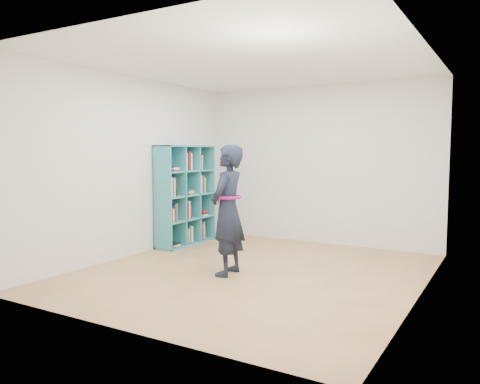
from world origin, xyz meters
The scene contains 9 objects.
floor centered at (0.00, 0.00, 0.00)m, with size 4.50×4.50×0.00m, color #9A6C46.
ceiling centered at (0.00, 0.00, 2.60)m, with size 4.50×4.50×0.00m, color white.
wall_left centered at (-2.00, 0.00, 1.30)m, with size 0.02×4.50×2.60m, color silver.
wall_right centered at (2.00, 0.00, 1.30)m, with size 0.02×4.50×2.60m, color silver.
wall_back centered at (0.00, 2.25, 1.30)m, with size 4.00×0.02×2.60m, color silver.
wall_front centered at (0.00, -2.25, 1.30)m, with size 4.00×0.02×2.60m, color silver.
bookshelf centered at (-1.84, 1.03, 0.80)m, with size 0.35×1.22×1.62m.
person centered at (-0.21, -0.25, 0.80)m, with size 0.45×0.63×1.61m.
smartphone centered at (-0.37, -0.19, 0.91)m, with size 0.02×0.12×0.14m.
Camera 1 is at (2.80, -5.09, 1.53)m, focal length 35.00 mm.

